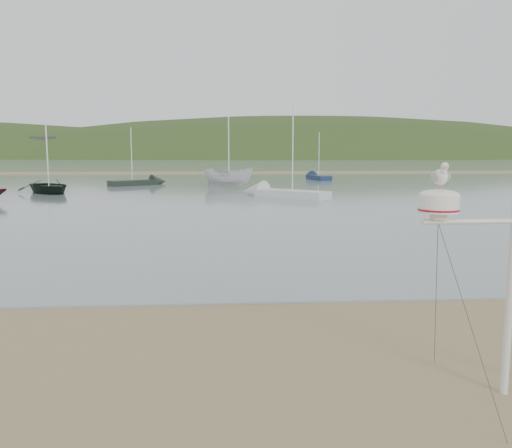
{
  "coord_description": "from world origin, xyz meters",
  "views": [
    {
      "loc": [
        1.46,
        -7.35,
        3.32
      ],
      "look_at": [
        2.02,
        1.0,
        2.17
      ],
      "focal_mm": 38.0,
      "sensor_mm": 36.0,
      "label": 1
    }
  ],
  "objects": [
    {
      "name": "sailboat_blue_far",
      "position": [
        11.99,
        52.67,
        0.3
      ],
      "size": [
        2.51,
        5.7,
        5.56
      ],
      "color": "#12233F",
      "rests_on": "ground"
    },
    {
      "name": "boat_dark",
      "position": [
        -11.5,
        34.69,
        2.54
      ],
      "size": [
        3.49,
        2.96,
        5.0
      ],
      "primitive_type": "imported",
      "rotation": [
        0.0,
        0.0,
        0.64
      ],
      "color": "black",
      "rests_on": "water"
    },
    {
      "name": "sailboat_white_near",
      "position": [
        5.08,
        30.87,
        0.3
      ],
      "size": [
        6.33,
        5.88,
        6.92
      ],
      "color": "silver",
      "rests_on": "ground"
    },
    {
      "name": "far_cottages",
      "position": [
        3.0,
        196.0,
        4.0
      ],
      "size": [
        294.4,
        6.3,
        8.0
      ],
      "color": "white",
      "rests_on": "ground"
    },
    {
      "name": "mast_rig",
      "position": [
        5.27,
        -0.59,
        1.22
      ],
      "size": [
        2.24,
        2.39,
        5.05
      ],
      "color": "silver",
      "rests_on": "ground"
    },
    {
      "name": "sandbar",
      "position": [
        0.0,
        70.0,
        0.07
      ],
      "size": [
        560.0,
        7.0,
        0.07
      ],
      "primitive_type": "cube",
      "color": "olive",
      "rests_on": "water"
    },
    {
      "name": "hill_ridge",
      "position": [
        18.52,
        235.0,
        -19.7
      ],
      "size": [
        620.0,
        180.0,
        80.0
      ],
      "color": "#253A17",
      "rests_on": "ground"
    },
    {
      "name": "water",
      "position": [
        0.0,
        132.0,
        0.02
      ],
      "size": [
        560.0,
        256.0,
        0.04
      ],
      "primitive_type": "cube",
      "color": "gray",
      "rests_on": "ground"
    },
    {
      "name": "ground",
      "position": [
        0.0,
        0.0,
        0.0
      ],
      "size": [
        560.0,
        560.0,
        0.0
      ],
      "primitive_type": "plane",
      "color": "olive",
      "rests_on": "ground"
    },
    {
      "name": "boat_white",
      "position": [
        2.27,
        40.79,
        2.32
      ],
      "size": [
        2.24,
        2.21,
        4.57
      ],
      "primitive_type": "imported",
      "rotation": [
        0.0,
        0.0,
        1.22
      ],
      "color": "silver",
      "rests_on": "water"
    },
    {
      "name": "sailboat_dark_mid",
      "position": [
        -5.48,
        44.06,
        0.3
      ],
      "size": [
        5.47,
        4.44,
        5.72
      ],
      "color": "black",
      "rests_on": "ground"
    }
  ]
}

